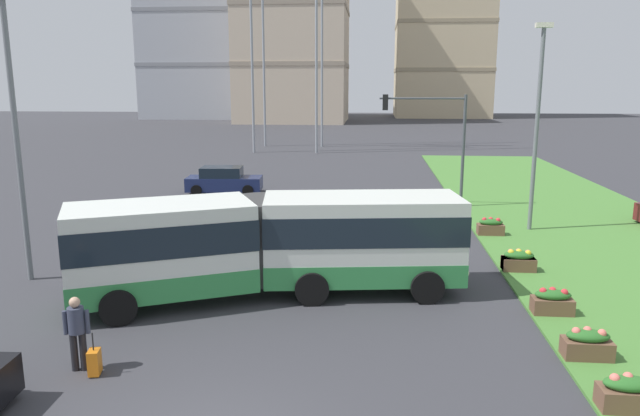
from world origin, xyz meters
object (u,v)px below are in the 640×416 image
Objects in this scene: streetlight_left at (15,128)px; streetlight_median at (537,120)px; apartment_tower_west at (203,16)px; apartment_tower_centre at (444,3)px; rolling_suitcase at (94,362)px; flower_planter_1 at (587,344)px; flower_planter_4 at (519,261)px; articulated_bus at (272,243)px; traffic_light_far_right at (435,130)px; apartment_tower_westcentre at (294,11)px; flower_planter_5 at (491,226)px; flower_planter_2 at (552,301)px; pedestrian_crossing at (77,328)px; car_navy_sedan at (224,181)px; flower_planter_0 at (628,393)px.

streetlight_median is at bearing 24.48° from streetlight_left.
apartment_tower_centre reaches higher than apartment_tower_west.
rolling_suitcase is 20.04m from streetlight_median.
rolling_suitcase reaches higher than flower_planter_1.
articulated_bus is at bearing -159.63° from flower_planter_4.
apartment_tower_westcentre reaches higher than traffic_light_far_right.
apartment_tower_westcentre reaches higher than flower_planter_5.
apartment_tower_west reaches higher than apartment_tower_westcentre.
streetlight_left is at bearing 164.56° from flower_planter_1.
flower_planter_2 is 11.15m from streetlight_median.
streetlight_left reaches higher than rolling_suitcase.
streetlight_left is 0.24× the size of apartment_tower_westcentre.
apartment_tower_centre is at bearing 85.36° from flower_planter_4.
streetlight_left is 1.03× the size of streetlight_median.
flower_planter_2 is at bearing 20.14° from pedestrian_crossing.
flower_planter_2 is 0.03× the size of apartment_tower_westcentre.
articulated_bus is at bearing 60.13° from rolling_suitcase.
apartment_tower_west is (-23.96, 81.76, 18.53)m from car_navy_sedan.
flower_planter_4 is at bearing 20.37° from articulated_bus.
flower_planter_1 is at bearing -78.33° from apartment_tower_westcentre.
articulated_bus reaches higher than rolling_suitcase.
flower_planter_5 is at bearing 90.00° from flower_planter_1.
streetlight_left reaches higher than car_navy_sedan.
rolling_suitcase is at bearing -83.12° from car_navy_sedan.
traffic_light_far_right is at bearing 63.19° from pedestrian_crossing.
rolling_suitcase is 95.45m from apartment_tower_westcentre.
streetlight_median is (1.90, 10.05, 4.45)m from flower_planter_2.
pedestrian_crossing reaches higher than flower_planter_0.
flower_planter_0 is at bearing -90.00° from flower_planter_2.
apartment_tower_west is 21.84m from apartment_tower_westcentre.
apartment_tower_westcentre is (-17.05, 73.92, 14.56)m from traffic_light_far_right.
streetlight_left is (-16.33, 4.51, 4.58)m from flower_planter_1.
flower_planter_5 is (11.60, 13.20, -0.58)m from pedestrian_crossing.
apartment_tower_centre is at bearing 86.19° from streetlight_median.
flower_planter_4 is (0.00, 8.95, 0.00)m from flower_planter_0.
pedestrian_crossing is at bearing 156.04° from rolling_suitcase.
flower_planter_0 is 20.42m from traffic_light_far_right.
flower_planter_0 and flower_planter_1 have the same top height.
car_navy_sedan is 4.12× the size of flower_planter_2.
apartment_tower_westcentre is (-18.94, 79.95, 18.22)m from flower_planter_5.
flower_planter_5 is 18.43m from streetlight_left.
pedestrian_crossing is 0.04× the size of apartment_tower_centre.
flower_planter_5 is at bearing 48.68° from pedestrian_crossing.
apartment_tower_west reaches higher than flower_planter_4.
apartment_tower_westcentre is (-7.78, 93.35, 18.33)m from rolling_suitcase.
flower_planter_0 is 13.97m from flower_planter_5.
flower_planter_4 is (0.00, 6.68, 0.00)m from flower_planter_1.
flower_planter_0 is at bearing -90.00° from flower_planter_4.
rolling_suitcase is at bearing -158.22° from flower_planter_2.
traffic_light_far_right is at bearing -77.01° from apartment_tower_westcentre.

